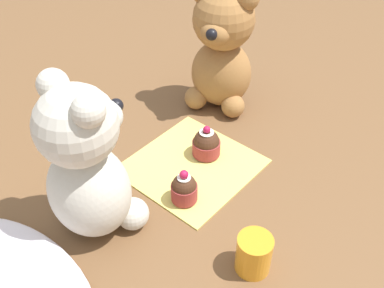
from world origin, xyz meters
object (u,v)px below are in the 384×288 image
(teddy_bear_tan, at_px, (222,49))
(cupcake_near_tan_bear, at_px, (207,144))
(teddy_bear_cream, at_px, (87,166))
(cupcake_near_cream_bear, at_px, (184,188))
(teaspoon, at_px, (85,134))

(teddy_bear_tan, height_order, cupcake_near_tan_bear, teddy_bear_tan)
(teddy_bear_tan, bearing_deg, teddy_bear_cream, -100.55)
(teddy_bear_cream, xyz_separation_m, cupcake_near_cream_bear, (-0.08, -0.13, -0.10))
(cupcake_near_cream_bear, bearing_deg, teddy_bear_cream, 59.28)
(teddy_bear_cream, distance_m, teaspoon, 0.27)
(teddy_bear_cream, height_order, teddy_bear_tan, teddy_bear_cream)
(teddy_bear_tan, relative_size, cupcake_near_tan_bear, 4.14)
(teddy_bear_tan, bearing_deg, cupcake_near_tan_bear, -78.94)
(teddy_bear_tan, xyz_separation_m, cupcake_near_tan_bear, (-0.09, 0.16, -0.10))
(teddy_bear_tan, xyz_separation_m, teaspoon, (0.14, 0.27, -0.13))
(cupcake_near_tan_bear, xyz_separation_m, teaspoon, (0.23, 0.11, -0.03))
(cupcake_near_cream_bear, distance_m, cupcake_near_tan_bear, 0.13)
(teddy_bear_tan, bearing_deg, teaspoon, -135.85)
(teddy_bear_cream, height_order, teaspoon, teddy_bear_cream)
(teddy_bear_tan, distance_m, cupcake_near_cream_bear, 0.32)
(teddy_bear_cream, bearing_deg, cupcake_near_cream_bear, -115.54)
(cupcake_near_cream_bear, distance_m, teaspoon, 0.28)
(cupcake_near_cream_bear, xyz_separation_m, teaspoon, (0.28, -0.00, -0.03))
(cupcake_near_cream_bear, relative_size, cupcake_near_tan_bear, 1.00)
(teddy_bear_tan, relative_size, cupcake_near_cream_bear, 4.15)
(teddy_bear_cream, distance_m, cupcake_near_cream_bear, 0.18)
(cupcake_near_tan_bear, bearing_deg, teddy_bear_cream, 82.83)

